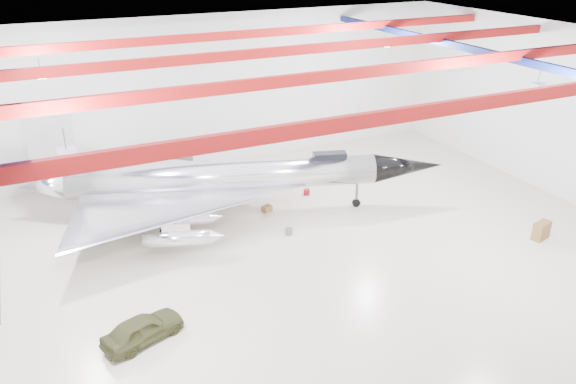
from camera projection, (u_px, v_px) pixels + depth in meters
floor at (281, 258)px, 30.23m from camera, size 40.00×40.00×0.00m
wall_back at (193, 94)px, 40.27m from camera, size 40.00×0.00×40.00m
wall_right at (565, 114)px, 35.74m from camera, size 0.00×30.00×30.00m
ceiling at (279, 52)px, 25.66m from camera, size 40.00×40.00×0.00m
ceiling_structure at (279, 67)px, 25.94m from camera, size 39.50×29.50×1.08m
jet_aircraft at (224, 181)px, 34.04m from camera, size 25.14×18.47×7.04m
jeep at (143, 329)px, 23.85m from camera, size 3.84×2.55×1.22m
desk at (541, 230)px, 32.01m from camera, size 1.24×0.83×1.04m
crate_ply at (193, 222)px, 33.73m from camera, size 0.56×0.49×0.33m
toolbox_red at (183, 220)px, 34.01m from camera, size 0.39×0.32×0.28m
engine_drum at (289, 231)px, 32.58m from camera, size 0.54×0.54×0.38m
parts_bin at (282, 183)px, 38.87m from camera, size 0.69×0.59×0.43m
crate_small at (101, 241)px, 31.72m from camera, size 0.48×0.44×0.27m
tool_chest at (307, 192)px, 37.62m from camera, size 0.44×0.44×0.38m
oil_barrel at (267, 209)px, 35.31m from camera, size 0.69×0.62×0.40m
spares_box at (239, 183)px, 38.95m from camera, size 0.44×0.44×0.39m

